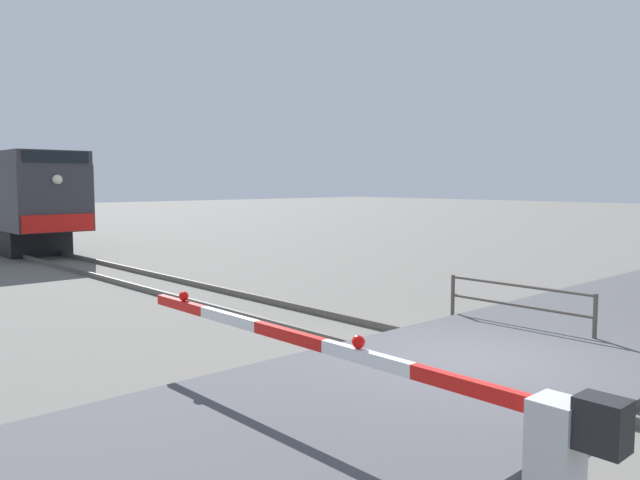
# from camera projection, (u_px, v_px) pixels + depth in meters

# --- Properties ---
(ground_plane) EXTENTS (160.00, 160.00, 0.00)m
(ground_plane) POSITION_uv_depth(u_px,v_px,m) (486.00, 369.00, 9.65)
(ground_plane) COLOR #605E59
(rail_track_left) EXTENTS (0.08, 80.00, 0.15)m
(rail_track_left) POSITION_uv_depth(u_px,v_px,m) (459.00, 374.00, 9.16)
(rail_track_left) COLOR #59544C
(rail_track_left) RESTS_ON ground_plane
(rail_track_right) EXTENTS (0.08, 80.00, 0.15)m
(rail_track_right) POSITION_uv_depth(u_px,v_px,m) (511.00, 356.00, 10.13)
(rail_track_right) COLOR #59544C
(rail_track_right) RESTS_ON ground_plane
(road_surface) EXTENTS (36.00, 4.57, 0.16)m
(road_surface) POSITION_uv_depth(u_px,v_px,m) (486.00, 365.00, 9.65)
(road_surface) COLOR #47474C
(road_surface) RESTS_ON ground_plane
(crossing_gate) EXTENTS (0.36, 6.86, 1.33)m
(crossing_gate) POSITION_uv_depth(u_px,v_px,m) (450.00, 411.00, 5.60)
(crossing_gate) COLOR silver
(crossing_gate) RESTS_ON ground_plane
(guard_railing) EXTENTS (0.08, 3.08, 0.95)m
(guard_railing) POSITION_uv_depth(u_px,v_px,m) (518.00, 300.00, 12.02)
(guard_railing) COLOR #4C4742
(guard_railing) RESTS_ON ground_plane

